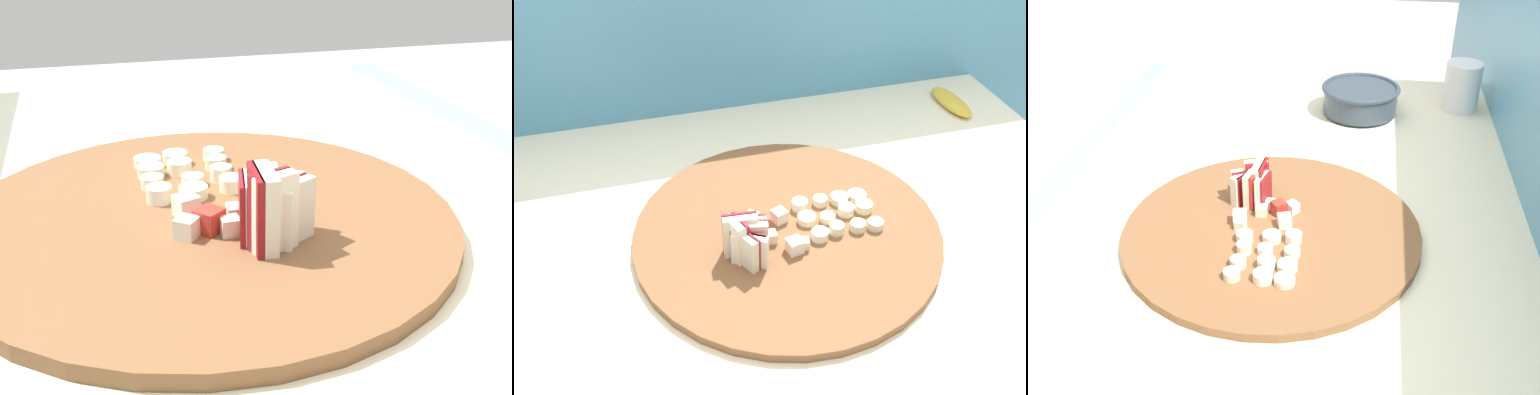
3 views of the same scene
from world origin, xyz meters
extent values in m
cube|color=beige|center=(0.00, 0.00, 0.45)|extent=(1.24, 0.82, 0.90)
cube|color=#7A9EAD|center=(0.00, -0.39, 0.89)|extent=(1.24, 0.04, 0.04)
cube|color=#4C8EB2|center=(0.00, 0.43, 0.64)|extent=(2.40, 0.04, 1.28)
cylinder|color=brown|center=(0.07, 0.01, 0.91)|extent=(0.46, 0.46, 0.01)
cube|color=maroon|center=(-0.01, -0.03, 0.95)|extent=(0.02, 0.04, 0.07)
cube|color=#EFE5CC|center=(-0.02, -0.03, 0.95)|extent=(0.03, 0.04, 0.07)
cube|color=maroon|center=(0.00, -0.05, 0.94)|extent=(0.02, 0.04, 0.05)
cube|color=beige|center=(-0.01, -0.05, 0.94)|extent=(0.03, 0.04, 0.05)
cube|color=maroon|center=(0.00, -0.04, 0.94)|extent=(0.05, 0.03, 0.05)
cube|color=#EFE5CC|center=(0.00, -0.05, 0.94)|extent=(0.05, 0.04, 0.05)
cube|color=#B22D23|center=(0.01, -0.03, 0.95)|extent=(0.04, 0.01, 0.06)
cube|color=#EFE5CC|center=(0.01, -0.03, 0.95)|extent=(0.04, 0.02, 0.06)
cube|color=maroon|center=(-0.01, -0.02, 0.95)|extent=(0.05, 0.01, 0.07)
cube|color=beige|center=(-0.01, -0.02, 0.95)|extent=(0.05, 0.02, 0.07)
cube|color=maroon|center=(0.01, -0.01, 0.94)|extent=(0.04, 0.01, 0.05)
cube|color=white|center=(0.01, -0.01, 0.94)|extent=(0.04, 0.02, 0.05)
cube|color=beige|center=(0.04, -0.01, 0.93)|extent=(0.02, 0.02, 0.02)
cube|color=beige|center=(0.02, 0.00, 0.93)|extent=(0.02, 0.02, 0.02)
cube|color=#B22D23|center=(0.03, 0.02, 0.93)|extent=(0.03, 0.03, 0.02)
cube|color=white|center=(0.07, -0.04, 0.93)|extent=(0.02, 0.02, 0.02)
cube|color=#EFE5CC|center=(0.02, 0.04, 0.93)|extent=(0.02, 0.02, 0.02)
cube|color=white|center=(0.06, 0.03, 0.93)|extent=(0.03, 0.03, 0.02)
cube|color=#EFE5CC|center=(0.08, -0.04, 0.93)|extent=(0.02, 0.02, 0.02)
cylinder|color=white|center=(0.11, -0.02, 0.92)|extent=(0.03, 0.03, 0.01)
cylinder|color=#F4EAC6|center=(0.14, -0.02, 0.93)|extent=(0.02, 0.02, 0.02)
cylinder|color=beige|center=(0.17, -0.02, 0.92)|extent=(0.02, 0.02, 0.01)
cylinder|color=beige|center=(0.20, -0.02, 0.92)|extent=(0.02, 0.02, 0.01)
cylinder|color=#F4EAC6|center=(0.10, 0.02, 0.92)|extent=(0.03, 0.03, 0.01)
cylinder|color=white|center=(0.13, 0.01, 0.92)|extent=(0.02, 0.02, 0.01)
cylinder|color=white|center=(0.17, 0.02, 0.92)|extent=(0.03, 0.03, 0.01)
cylinder|color=white|center=(0.20, 0.02, 0.92)|extent=(0.03, 0.03, 0.01)
cylinder|color=white|center=(0.10, 0.05, 0.93)|extent=(0.02, 0.02, 0.02)
cylinder|color=#F4EAC6|center=(0.14, 0.05, 0.92)|extent=(0.02, 0.02, 0.01)
cylinder|color=beige|center=(0.17, 0.05, 0.92)|extent=(0.03, 0.03, 0.01)
cylinder|color=#F4EAC6|center=(0.20, 0.05, 0.92)|extent=(0.03, 0.03, 0.01)
cylinder|color=#2D3842|center=(-0.40, 0.13, 0.91)|extent=(0.09, 0.09, 0.01)
cylinder|color=#2D3842|center=(-0.40, 0.13, 0.94)|extent=(0.16, 0.16, 0.05)
torus|color=#2D3842|center=(-0.40, 0.13, 0.96)|extent=(0.17, 0.17, 0.01)
cylinder|color=white|center=(-0.46, 0.34, 0.96)|extent=(0.08, 0.08, 0.11)
camera|label=1|loc=(-0.46, 0.11, 1.17)|focal=45.05mm
camera|label=2|loc=(-0.13, -0.61, 1.49)|focal=40.76mm
camera|label=3|loc=(0.82, 0.14, 1.45)|focal=42.37mm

